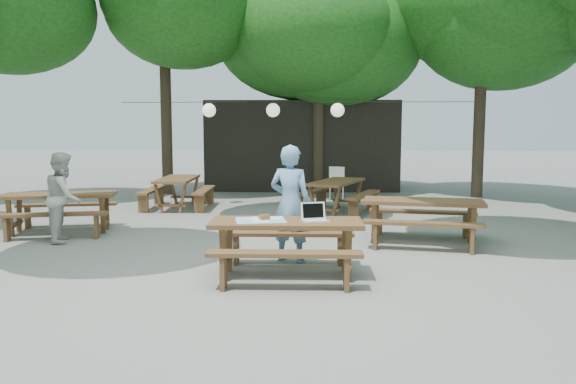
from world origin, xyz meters
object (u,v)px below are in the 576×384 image
(picnic_table_nw, at_px, (60,212))
(second_person, at_px, (64,197))
(woman, at_px, (290,204))
(main_picnic_table, at_px, (286,247))
(plastic_chair, at_px, (334,191))

(picnic_table_nw, xyz_separation_m, second_person, (0.42, -0.77, 0.39))
(woman, bearing_deg, second_person, 2.18)
(woman, xyz_separation_m, second_person, (-3.96, 1.35, -0.09))
(main_picnic_table, height_order, woman, woman)
(woman, height_order, second_person, woman)
(main_picnic_table, bearing_deg, woman, 87.85)
(picnic_table_nw, xyz_separation_m, plastic_chair, (5.39, 5.01, -0.13))
(main_picnic_table, bearing_deg, plastic_chair, 82.54)
(second_person, bearing_deg, picnic_table_nw, 13.50)
(picnic_table_nw, bearing_deg, woman, -37.55)
(main_picnic_table, xyz_separation_m, picnic_table_nw, (-4.35, 2.95, 0.00))
(main_picnic_table, xyz_separation_m, woman, (0.03, 0.83, 0.48))
(second_person, height_order, plastic_chair, second_person)
(main_picnic_table, height_order, plastic_chair, plastic_chair)
(woman, distance_m, plastic_chair, 7.23)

